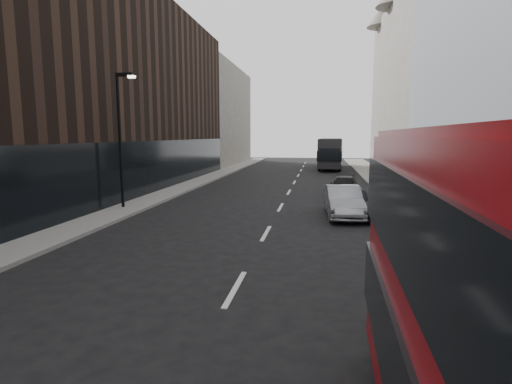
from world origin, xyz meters
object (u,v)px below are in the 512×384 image
at_px(grey_bus, 331,153).
at_px(car_b, 343,201).
at_px(street_lamp, 121,131).
at_px(car_c, 344,186).
at_px(car_a, 352,201).

xyz_separation_m(grey_bus, car_b, (-0.11, -28.64, -1.18)).
xyz_separation_m(street_lamp, car_b, (11.50, 0.00, -3.43)).
bearing_deg(car_b, grey_bus, 85.97).
relative_size(grey_bus, car_c, 2.56).
bearing_deg(car_c, street_lamp, -144.22).
height_order(grey_bus, car_b, grey_bus).
bearing_deg(car_c, grey_bus, 96.98).
bearing_deg(street_lamp, car_c, 29.64).
distance_m(car_a, car_c, 6.62).
xyz_separation_m(street_lamp, car_c, (11.93, 6.79, -3.54)).
relative_size(grey_bus, car_a, 2.48).
bearing_deg(street_lamp, grey_bus, 67.93).
height_order(car_a, car_b, car_a).
bearing_deg(car_a, car_c, 87.15).
bearing_deg(car_b, street_lamp, 176.20).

